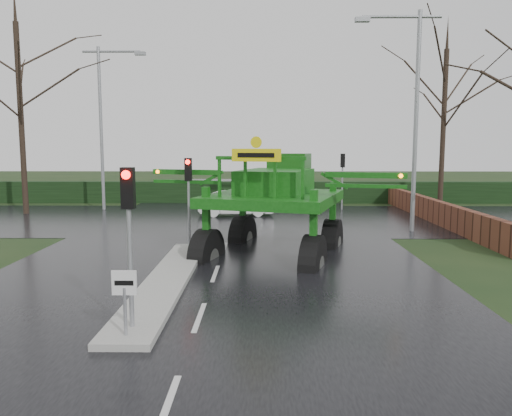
{
  "coord_description": "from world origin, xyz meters",
  "views": [
    {
      "loc": [
        1.43,
        -11.14,
        3.94
      ],
      "look_at": [
        1.26,
        4.65,
        2.0
      ],
      "focal_mm": 35.0,
      "sensor_mm": 36.0,
      "label": 1
    }
  ],
  "objects_px": {
    "keep_left_sign": "(125,292)",
    "street_light_right": "(410,101)",
    "traffic_signal_mid": "(188,183)",
    "street_light_left_far": "(105,113)",
    "traffic_signal_near": "(129,213)",
    "white_sedan": "(236,216)",
    "crop_sprayer": "(209,187)",
    "traffic_signal_far": "(343,169)"
  },
  "relations": [
    {
      "from": "keep_left_sign",
      "to": "street_light_right",
      "type": "distance_m",
      "value": 17.23
    },
    {
      "from": "traffic_signal_near",
      "to": "street_light_right",
      "type": "distance_m",
      "value": 16.46
    },
    {
      "from": "traffic_signal_far",
      "to": "street_light_left_far",
      "type": "xyz_separation_m",
      "value": [
        -14.69,
        -0.01,
        3.4
      ]
    },
    {
      "from": "traffic_signal_mid",
      "to": "street_light_right",
      "type": "height_order",
      "value": "street_light_right"
    },
    {
      "from": "traffic_signal_near",
      "to": "traffic_signal_mid",
      "type": "relative_size",
      "value": 1.0
    },
    {
      "from": "traffic_signal_far",
      "to": "street_light_right",
      "type": "height_order",
      "value": "street_light_right"
    },
    {
      "from": "traffic_signal_near",
      "to": "street_light_right",
      "type": "xyz_separation_m",
      "value": [
        9.49,
        13.01,
        3.4
      ]
    },
    {
      "from": "traffic_signal_near",
      "to": "street_light_left_far",
      "type": "bearing_deg",
      "value": 108.17
    },
    {
      "from": "traffic_signal_mid",
      "to": "crop_sprayer",
      "type": "relative_size",
      "value": 0.38
    },
    {
      "from": "street_light_left_far",
      "to": "crop_sprayer",
      "type": "relative_size",
      "value": 1.09
    },
    {
      "from": "traffic_signal_far",
      "to": "white_sedan",
      "type": "distance_m",
      "value": 7.58
    },
    {
      "from": "street_light_right",
      "to": "white_sedan",
      "type": "bearing_deg",
      "value": 147.88
    },
    {
      "from": "street_light_left_far",
      "to": "crop_sprayer",
      "type": "bearing_deg",
      "value": -60.21
    },
    {
      "from": "traffic_signal_mid",
      "to": "street_light_left_far",
      "type": "height_order",
      "value": "street_light_left_far"
    },
    {
      "from": "white_sedan",
      "to": "keep_left_sign",
      "type": "bearing_deg",
      "value": 169.83
    },
    {
      "from": "street_light_left_far",
      "to": "crop_sprayer",
      "type": "height_order",
      "value": "street_light_left_far"
    },
    {
      "from": "keep_left_sign",
      "to": "white_sedan",
      "type": "distance_m",
      "value": 18.74
    },
    {
      "from": "traffic_signal_mid",
      "to": "street_light_left_far",
      "type": "xyz_separation_m",
      "value": [
        -6.89,
        12.51,
        3.4
      ]
    },
    {
      "from": "traffic_signal_near",
      "to": "traffic_signal_far",
      "type": "xyz_separation_m",
      "value": [
        7.8,
        21.02,
        0.0
      ]
    },
    {
      "from": "traffic_signal_near",
      "to": "traffic_signal_mid",
      "type": "distance_m",
      "value": 8.5
    },
    {
      "from": "traffic_signal_near",
      "to": "crop_sprayer",
      "type": "bearing_deg",
      "value": 83.29
    },
    {
      "from": "keep_left_sign",
      "to": "traffic_signal_near",
      "type": "distance_m",
      "value": 1.61
    },
    {
      "from": "keep_left_sign",
      "to": "street_light_right",
      "type": "relative_size",
      "value": 0.14
    },
    {
      "from": "traffic_signal_near",
      "to": "white_sedan",
      "type": "distance_m",
      "value": 18.4
    },
    {
      "from": "crop_sprayer",
      "to": "white_sedan",
      "type": "distance_m",
      "value": 11.04
    },
    {
      "from": "street_light_right",
      "to": "crop_sprayer",
      "type": "height_order",
      "value": "street_light_right"
    },
    {
      "from": "keep_left_sign",
      "to": "crop_sprayer",
      "type": "height_order",
      "value": "crop_sprayer"
    },
    {
      "from": "traffic_signal_near",
      "to": "street_light_left_far",
      "type": "height_order",
      "value": "street_light_left_far"
    },
    {
      "from": "street_light_right",
      "to": "street_light_left_far",
      "type": "height_order",
      "value": "same"
    },
    {
      "from": "traffic_signal_mid",
      "to": "street_light_right",
      "type": "distance_m",
      "value": 11.05
    },
    {
      "from": "traffic_signal_mid",
      "to": "white_sedan",
      "type": "xyz_separation_m",
      "value": [
        1.27,
        9.67,
        -2.59
      ]
    },
    {
      "from": "traffic_signal_near",
      "to": "traffic_signal_mid",
      "type": "xyz_separation_m",
      "value": [
        0.0,
        8.5,
        0.0
      ]
    },
    {
      "from": "traffic_signal_mid",
      "to": "street_light_left_far",
      "type": "relative_size",
      "value": 0.35
    },
    {
      "from": "keep_left_sign",
      "to": "traffic_signal_near",
      "type": "xyz_separation_m",
      "value": [
        0.0,
        0.49,
        1.53
      ]
    },
    {
      "from": "traffic_signal_far",
      "to": "white_sedan",
      "type": "xyz_separation_m",
      "value": [
        -6.53,
        -2.84,
        -2.59
      ]
    },
    {
      "from": "traffic_signal_near",
      "to": "traffic_signal_far",
      "type": "distance_m",
      "value": 22.42
    },
    {
      "from": "traffic_signal_far",
      "to": "street_light_right",
      "type": "xyz_separation_m",
      "value": [
        1.69,
        -8.01,
        3.4
      ]
    },
    {
      "from": "traffic_signal_mid",
      "to": "street_light_right",
      "type": "xyz_separation_m",
      "value": [
        9.49,
        4.51,
        3.4
      ]
    },
    {
      "from": "keep_left_sign",
      "to": "white_sedan",
      "type": "height_order",
      "value": "keep_left_sign"
    },
    {
      "from": "traffic_signal_near",
      "to": "white_sedan",
      "type": "xyz_separation_m",
      "value": [
        1.27,
        18.17,
        -2.59
      ]
    },
    {
      "from": "keep_left_sign",
      "to": "white_sedan",
      "type": "xyz_separation_m",
      "value": [
        1.27,
        18.67,
        -1.06
      ]
    },
    {
      "from": "crop_sprayer",
      "to": "traffic_signal_far",
      "type": "bearing_deg",
      "value": 80.46
    }
  ]
}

